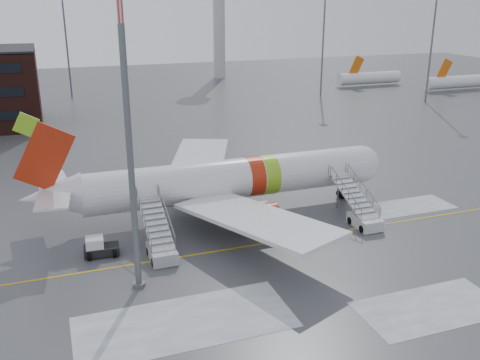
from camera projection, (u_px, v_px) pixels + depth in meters
name	position (u px, v px, depth m)	size (l,w,h in m)	color
ground	(225.00, 244.00, 45.21)	(260.00, 260.00, 0.00)	#494C4F
airliner	(223.00, 180.00, 50.47)	(35.03, 32.97, 11.18)	silver
airstair_fwd	(361.00, 213.00, 48.99)	(2.05, 7.70, 3.48)	silver
airstair_aft	(160.00, 243.00, 42.99)	(2.05, 7.70, 3.48)	#A4A6AB
pushback_tug	(99.00, 247.00, 43.09)	(2.87, 2.23, 1.58)	black
light_mast_near	(128.00, 123.00, 34.77)	(1.20, 1.20, 23.14)	#595B60
control_tower	(219.00, 2.00, 133.31)	(6.40, 6.40, 30.00)	#B2B5BA
light_mast_far_ne	(324.00, 28.00, 109.39)	(1.20, 1.20, 24.25)	#595B60
light_mast_far_n	(65.00, 29.00, 107.58)	(1.20, 1.20, 24.25)	#595B60
light_mast_far_e	(433.00, 30.00, 102.06)	(1.20, 1.20, 24.25)	#595B60
distant_aircraft	(396.00, 89.00, 122.23)	(35.00, 18.00, 8.00)	#D8590C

